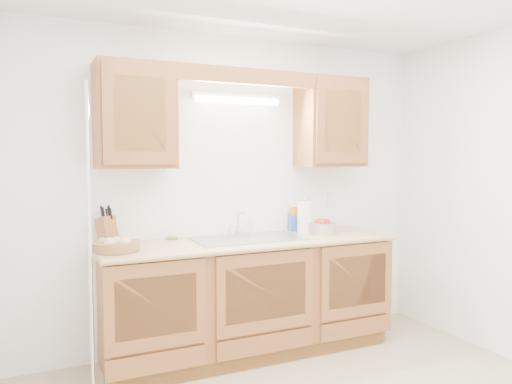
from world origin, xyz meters
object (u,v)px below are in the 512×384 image
fruit_basket (116,245)px  apple_bowl (322,227)px  paper_towel (305,218)px  knife_block (107,230)px

fruit_basket → apple_bowl: (1.67, 0.07, 0.01)m
fruit_basket → paper_towel: 1.56m
paper_towel → knife_block: bearing=175.1°
fruit_basket → knife_block: bearing=94.1°
paper_towel → apple_bowl: paper_towel is taller
fruit_basket → knife_block: (-0.02, 0.27, 0.06)m
fruit_basket → paper_towel: size_ratio=1.12×
paper_towel → apple_bowl: 0.16m
fruit_basket → apple_bowl: apple_bowl is taller
knife_block → apple_bowl: bearing=-31.4°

